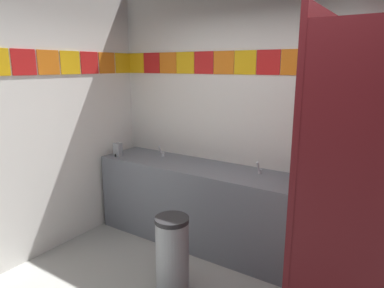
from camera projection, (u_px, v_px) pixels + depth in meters
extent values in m
cube|color=white|center=(279.00, 116.00, 3.43)|extent=(3.95, 0.08, 2.89)
cube|color=yellow|center=(136.00, 63.00, 4.26)|extent=(0.24, 0.01, 0.24)
cube|color=red|center=(152.00, 63.00, 4.13)|extent=(0.24, 0.01, 0.24)
cube|color=orange|center=(168.00, 63.00, 4.00)|extent=(0.24, 0.01, 0.24)
cube|color=yellow|center=(185.00, 63.00, 3.87)|extent=(0.24, 0.01, 0.24)
cube|color=red|center=(204.00, 63.00, 3.73)|extent=(0.24, 0.01, 0.24)
cube|color=orange|center=(224.00, 63.00, 3.60)|extent=(0.24, 0.01, 0.24)
cube|color=yellow|center=(245.00, 62.00, 3.47)|extent=(0.24, 0.01, 0.24)
cube|color=red|center=(268.00, 62.00, 3.34)|extent=(0.24, 0.01, 0.24)
cube|color=orange|center=(293.00, 62.00, 3.20)|extent=(0.24, 0.01, 0.24)
cube|color=yellow|center=(321.00, 62.00, 3.07)|extent=(0.24, 0.01, 0.24)
cube|color=red|center=(350.00, 62.00, 2.94)|extent=(0.24, 0.01, 0.24)
cube|color=orange|center=(383.00, 62.00, 2.81)|extent=(0.24, 0.01, 0.24)
cube|color=white|center=(1.00, 122.00, 3.11)|extent=(0.08, 3.35, 2.89)
cube|color=red|center=(24.00, 62.00, 3.17)|extent=(0.01, 0.24, 0.24)
cube|color=orange|center=(49.00, 62.00, 3.38)|extent=(0.01, 0.24, 0.24)
cube|color=yellow|center=(70.00, 63.00, 3.59)|extent=(0.01, 0.24, 0.24)
cube|color=red|center=(90.00, 63.00, 3.80)|extent=(0.01, 0.24, 0.24)
cube|color=orange|center=(107.00, 63.00, 4.01)|extent=(0.01, 0.24, 0.24)
cube|color=yellow|center=(123.00, 63.00, 4.22)|extent=(0.01, 0.24, 0.24)
cube|color=slate|center=(202.00, 205.00, 3.75)|extent=(2.45, 0.60, 0.89)
cube|color=slate|center=(215.00, 164.00, 3.89)|extent=(2.45, 0.03, 0.08)
cylinder|color=silver|center=(156.00, 163.00, 3.96)|extent=(0.34, 0.34, 0.10)
cylinder|color=silver|center=(254.00, 183.00, 3.31)|extent=(0.34, 0.34, 0.10)
cylinder|color=silver|center=(163.00, 154.00, 4.06)|extent=(0.04, 0.04, 0.05)
cylinder|color=silver|center=(160.00, 149.00, 4.00)|extent=(0.02, 0.06, 0.09)
cylinder|color=silver|center=(260.00, 171.00, 3.41)|extent=(0.04, 0.04, 0.05)
cylinder|color=silver|center=(258.00, 166.00, 3.35)|extent=(0.02, 0.06, 0.09)
cube|color=gray|center=(118.00, 150.00, 4.05)|extent=(0.09, 0.07, 0.16)
cylinder|color=black|center=(115.00, 155.00, 4.03)|extent=(0.02, 0.02, 0.03)
cube|color=maroon|center=(323.00, 180.00, 2.49)|extent=(0.04, 1.55, 2.25)
cube|color=maroon|center=(384.00, 239.00, 1.64)|extent=(0.90, 0.04, 2.07)
cylinder|color=silver|center=(296.00, 199.00, 1.84)|extent=(0.02, 0.02, 0.10)
cylinder|color=#999EA3|center=(172.00, 256.00, 2.97)|extent=(0.29, 0.29, 0.64)
cylinder|color=#262628|center=(172.00, 220.00, 2.89)|extent=(0.30, 0.30, 0.04)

